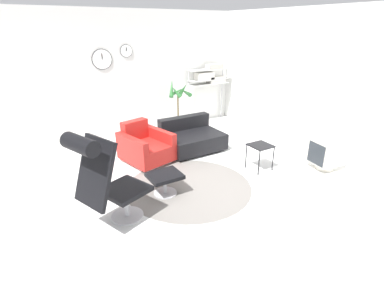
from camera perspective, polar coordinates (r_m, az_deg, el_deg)
The scene contains 12 objects.
ground_plane at distance 4.92m, azimuth -1.13°, elevation -8.13°, with size 12.00×12.00×0.00m, color white.
wall_back at distance 7.18m, azimuth -13.93°, elevation 12.67°, with size 12.00×0.09×2.80m.
wall_right at distance 6.49m, azimuth 23.60°, elevation 10.62°, with size 0.06×12.00×2.80m.
round_rug at distance 4.92m, azimuth -0.58°, elevation -8.08°, with size 2.02×2.02×0.01m.
lounge_chair at distance 3.79m, azimuth -16.55°, elevation -5.53°, with size 1.04×0.81×1.33m.
ottoman at distance 4.63m, azimuth -5.21°, elevation -6.65°, with size 0.50×0.42×0.34m.
armchair_red at distance 5.77m, azimuth -8.90°, elevation -0.71°, with size 0.95×1.04×0.75m.
couch_low at distance 6.29m, azimuth -0.08°, elevation 1.05°, with size 1.17×0.93×0.64m.
side_table at distance 5.46m, azimuth 12.88°, elevation -0.78°, with size 0.38×0.38×0.47m.
crt_television at distance 5.90m, azimuth 24.20°, elevation -1.66°, with size 0.55×0.50×0.55m.
potted_plant at distance 7.45m, azimuth -2.57°, elevation 6.49°, with size 0.61×0.61×1.24m.
shelf_unit at distance 8.03m, azimuth 3.43°, elevation 12.75°, with size 1.13×0.28×1.75m.
Camera 1 is at (-2.13, -3.70, 2.44)m, focal length 28.00 mm.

